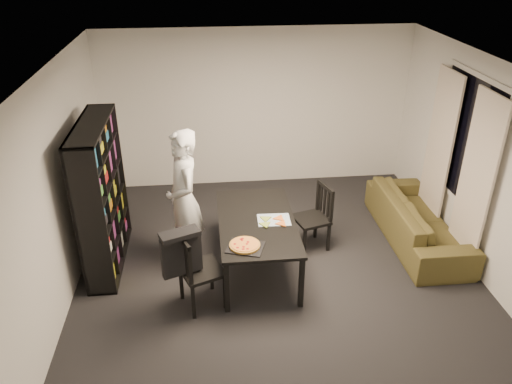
{
  "coord_description": "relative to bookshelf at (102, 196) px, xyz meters",
  "views": [
    {
      "loc": [
        -0.82,
        -5.02,
        3.86
      ],
      "look_at": [
        -0.26,
        0.32,
        1.05
      ],
      "focal_mm": 35.0,
      "sensor_mm": 36.0,
      "label": 1
    }
  ],
  "objects": [
    {
      "name": "room",
      "position": [
        2.16,
        -0.6,
        0.35
      ],
      "size": [
        5.01,
        5.51,
        2.61
      ],
      "color": "black",
      "rests_on": "ground"
    },
    {
      "name": "window_pane",
      "position": [
        4.64,
        -0.0,
        0.55
      ],
      "size": [
        0.02,
        1.4,
        1.6
      ],
      "primitive_type": "cube",
      "color": "black",
      "rests_on": "room"
    },
    {
      "name": "window_frame",
      "position": [
        4.64,
        -0.0,
        0.55
      ],
      "size": [
        0.03,
        1.52,
        1.72
      ],
      "primitive_type": "cube",
      "color": "white",
      "rests_on": "room"
    },
    {
      "name": "curtain_left",
      "position": [
        4.56,
        -0.52,
        0.2
      ],
      "size": [
        0.03,
        0.7,
        2.25
      ],
      "primitive_type": "cube",
      "color": "beige",
      "rests_on": "room"
    },
    {
      "name": "curtain_right",
      "position": [
        4.56,
        0.52,
        0.2
      ],
      "size": [
        0.03,
        0.7,
        2.25
      ],
      "primitive_type": "cube",
      "color": "beige",
      "rests_on": "room"
    },
    {
      "name": "bookshelf",
      "position": [
        0.0,
        0.0,
        0.0
      ],
      "size": [
        0.35,
        1.5,
        1.9
      ],
      "primitive_type": "cube",
      "color": "black",
      "rests_on": "room"
    },
    {
      "name": "dining_table",
      "position": [
        1.9,
        -0.38,
        -0.31
      ],
      "size": [
        0.94,
        1.69,
        0.7
      ],
      "color": "black",
      "rests_on": "room"
    },
    {
      "name": "chair_left",
      "position": [
        1.12,
        -1.03,
        -0.4
      ],
      "size": [
        0.58,
        0.58,
        0.96
      ],
      "rotation": [
        0.0,
        0.0,
        1.95
      ],
      "color": "black",
      "rests_on": "room"
    },
    {
      "name": "chair_right",
      "position": [
        2.76,
        0.06,
        -0.43
      ],
      "size": [
        0.52,
        0.52,
        0.91
      ],
      "rotation": [
        0.0,
        0.0,
        -1.28
      ],
      "color": "black",
      "rests_on": "room"
    },
    {
      "name": "draped_jacket",
      "position": [
        1.0,
        -1.08,
        -0.15
      ],
      "size": [
        0.46,
        0.33,
        0.53
      ],
      "rotation": [
        0.0,
        0.0,
        1.95
      ],
      "color": "black",
      "rests_on": "chair_left"
    },
    {
      "name": "person",
      "position": [
        1.02,
        -0.12,
        -0.04
      ],
      "size": [
        0.6,
        0.76,
        1.82
      ],
      "primitive_type": "imported",
      "rotation": [
        0.0,
        0.0,
        -1.29
      ],
      "color": "silver",
      "rests_on": "room"
    },
    {
      "name": "baking_tray",
      "position": [
        1.71,
        -0.95,
        -0.24
      ],
      "size": [
        0.48,
        0.43,
        0.01
      ],
      "primitive_type": "cube",
      "rotation": [
        0.0,
        0.0,
        -0.32
      ],
      "color": "black",
      "rests_on": "dining_table"
    },
    {
      "name": "pepperoni_pizza",
      "position": [
        1.7,
        -0.94,
        -0.22
      ],
      "size": [
        0.35,
        0.35,
        0.03
      ],
      "rotation": [
        0.0,
        0.0,
        0.07
      ],
      "color": "olive",
      "rests_on": "dining_table"
    },
    {
      "name": "kitchen_towel",
      "position": [
        2.11,
        -0.39,
        -0.24
      ],
      "size": [
        0.41,
        0.31,
        0.01
      ],
      "primitive_type": "cube",
      "rotation": [
        0.0,
        0.0,
        -0.04
      ],
      "color": "silver",
      "rests_on": "dining_table"
    },
    {
      "name": "pizza_slices",
      "position": [
        2.09,
        -0.44,
        -0.23
      ],
      "size": [
        0.45,
        0.41,
        0.01
      ],
      "primitive_type": null,
      "rotation": [
        0.0,
        0.0,
        0.32
      ],
      "color": "gold",
      "rests_on": "dining_table"
    },
    {
      "name": "sofa",
      "position": [
        4.2,
        0.06,
        -0.64
      ],
      "size": [
        0.83,
        2.12,
        0.62
      ],
      "primitive_type": "imported",
      "rotation": [
        0.0,
        0.0,
        1.57
      ],
      "color": "#44431B",
      "rests_on": "room"
    }
  ]
}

